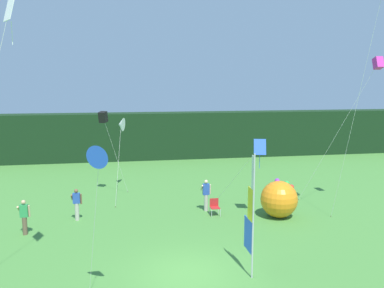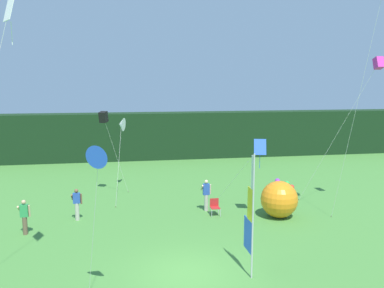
{
  "view_description": "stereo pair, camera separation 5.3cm",
  "coord_description": "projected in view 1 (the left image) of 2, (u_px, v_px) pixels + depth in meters",
  "views": [
    {
      "loc": [
        -2.3,
        -14.09,
        7.12
      ],
      "look_at": [
        0.85,
        3.95,
        4.31
      ],
      "focal_mm": 37.86,
      "sensor_mm": 36.0,
      "label": 1
    },
    {
      "loc": [
        -2.25,
        -14.1,
        7.12
      ],
      "look_at": [
        0.85,
        3.95,
        4.31
      ],
      "focal_mm": 37.86,
      "sensor_mm": 36.0,
      "label": 2
    }
  ],
  "objects": [
    {
      "name": "kite_magenta_box_5",
      "position": [
        378.0,
        64.0,
        21.59
      ],
      "size": [
        3.3,
        2.76,
        8.48
      ],
      "color": "brown",
      "rests_on": "ground"
    },
    {
      "name": "ground_plane",
      "position": [
        188.0,
        274.0,
        15.19
      ],
      "size": [
        120.0,
        120.0,
        0.0
      ],
      "primitive_type": "plane",
      "color": "#478438"
    },
    {
      "name": "kite_blue_diamond_3",
      "position": [
        258.0,
        150.0,
        21.02
      ],
      "size": [
        1.83,
        3.79,
        4.2
      ],
      "color": "brown",
      "rests_on": "ground"
    },
    {
      "name": "person_far_left",
      "position": [
        77.0,
        204.0,
        20.93
      ],
      "size": [
        0.55,
        0.48,
        1.67
      ],
      "color": "#B7B2A3",
      "rests_on": "ground"
    },
    {
      "name": "distant_treeline",
      "position": [
        147.0,
        136.0,
        37.76
      ],
      "size": [
        80.0,
        2.4,
        4.3
      ],
      "primitive_type": "cube",
      "color": "black",
      "rests_on": "ground"
    },
    {
      "name": "kite_black_box_1",
      "position": [
        103.0,
        117.0,
        24.71
      ],
      "size": [
        1.72,
        1.08,
        5.37
      ],
      "color": "brown",
      "rests_on": "ground"
    },
    {
      "name": "person_near_banner",
      "position": [
        206.0,
        194.0,
        22.47
      ],
      "size": [
        0.55,
        0.48,
        1.77
      ],
      "color": "#B7B2A3",
      "rests_on": "ground"
    },
    {
      "name": "kite_white_delta_6",
      "position": [
        121.0,
        125.0,
        26.44
      ],
      "size": [
        0.75,
        4.42,
        4.84
      ],
      "color": "brown",
      "rests_on": "ground"
    },
    {
      "name": "inflatable_balloon",
      "position": [
        279.0,
        199.0,
        21.41
      ],
      "size": [
        1.96,
        1.96,
        2.02
      ],
      "color": "orange",
      "rests_on": "ground"
    },
    {
      "name": "banner_flag",
      "position": [
        251.0,
        217.0,
        14.82
      ],
      "size": [
        0.06,
        1.03,
        4.64
      ],
      "color": "#B7B7BC",
      "rests_on": "ground"
    },
    {
      "name": "kite_blue_delta_4",
      "position": [
        99.0,
        156.0,
        11.87
      ],
      "size": [
        0.98,
        1.62,
        5.35
      ],
      "color": "brown",
      "rests_on": "ground"
    },
    {
      "name": "folding_chair",
      "position": [
        215.0,
        206.0,
        21.82
      ],
      "size": [
        0.51,
        0.51,
        0.89
      ],
      "color": "#BCBCC1",
      "rests_on": "ground"
    },
    {
      "name": "person_mid_field",
      "position": [
        24.0,
        216.0,
        18.95
      ],
      "size": [
        0.55,
        0.48,
        1.68
      ],
      "color": "brown",
      "rests_on": "ground"
    },
    {
      "name": "kite_white_diamond_2",
      "position": [
        7.0,
        21.0,
        12.41
      ],
      "size": [
        2.87,
        0.75,
        9.93
      ],
      "color": "brown",
      "rests_on": "ground"
    }
  ]
}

